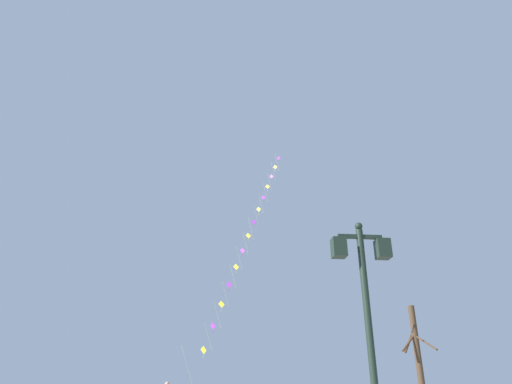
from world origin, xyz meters
name	(u,v)px	position (x,y,z in m)	size (l,w,h in m)	color
twin_lantern_lamp_post	(365,290)	(2.38, 6.72, 3.18)	(1.20, 0.28, 4.59)	#1E2D23
kite_train	(247,238)	(1.65, 28.35, 11.24)	(7.22, 12.43, 21.20)	brown
bare_tree	(419,362)	(7.50, 16.05, 2.36)	(0.97, 2.00, 4.53)	#4C3826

